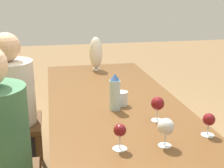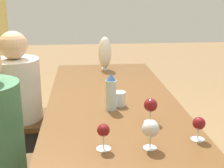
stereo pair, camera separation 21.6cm
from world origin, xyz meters
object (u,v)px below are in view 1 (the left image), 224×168
at_px(water_tumbler, 122,98).
at_px(vase, 96,53).
at_px(wine_glass_2, 166,127).
at_px(chair_far, 3,116).
at_px(wine_glass_0, 120,131).
at_px(wine_glass_3, 158,104).
at_px(person_far, 14,103).
at_px(water_bottle, 115,92).
at_px(wine_glass_1, 209,120).

distance_m(water_tumbler, vase, 0.97).
relative_size(water_tumbler, wine_glass_2, 0.65).
height_order(water_tumbler, chair_far, chair_far).
height_order(water_tumbler, wine_glass_0, wine_glass_0).
bearing_deg(wine_glass_2, wine_glass_3, -12.25).
bearing_deg(chair_far, vase, -63.87).
relative_size(wine_glass_3, chair_far, 0.14).
bearing_deg(wine_glass_3, person_far, 46.52).
bearing_deg(water_tumbler, wine_glass_3, -153.60).
relative_size(water_bottle, water_tumbler, 2.55).
bearing_deg(wine_glass_3, wine_glass_1, -140.25).
relative_size(wine_glass_1, chair_far, 0.12).
relative_size(wine_glass_0, wine_glass_2, 0.90).
xyz_separation_m(wine_glass_0, person_far, (1.13, 0.61, -0.23)).
relative_size(wine_glass_0, person_far, 0.11).
xyz_separation_m(wine_glass_1, wine_glass_3, (0.23, 0.20, 0.02)).
bearing_deg(person_far, wine_glass_1, -134.82).
relative_size(wine_glass_0, wine_glass_3, 0.89).
relative_size(wine_glass_2, person_far, 0.12).
height_order(water_bottle, wine_glass_1, water_bottle).
relative_size(wine_glass_2, chair_far, 0.14).
bearing_deg(wine_glass_2, wine_glass_0, 86.70).
xyz_separation_m(chair_far, person_far, (0.00, -0.09, 0.10)).
bearing_deg(person_far, vase, -61.01).
bearing_deg(wine_glass_2, chair_far, 38.83).
bearing_deg(wine_glass_0, wine_glass_3, -45.03).
bearing_deg(wine_glass_1, water_tumbler, 32.89).
bearing_deg(water_tumbler, person_far, 53.33).
height_order(water_tumbler, person_far, person_far).
distance_m(water_bottle, wine_glass_0, 0.51).
distance_m(wine_glass_2, chair_far, 1.51).
xyz_separation_m(water_tumbler, wine_glass_1, (-0.52, -0.34, 0.04)).
bearing_deg(water_bottle, wine_glass_2, -164.94).
height_order(wine_glass_0, wine_glass_3, wine_glass_3).
bearing_deg(water_bottle, wine_glass_1, -138.59).
distance_m(water_tumbler, wine_glass_1, 0.62).
bearing_deg(chair_far, wine_glass_3, -130.62).
bearing_deg(water_tumbler, water_bottle, 139.15).
distance_m(wine_glass_0, wine_glass_3, 0.41).
xyz_separation_m(wine_glass_2, chair_far, (1.15, 0.92, -0.34)).
distance_m(vase, wine_glass_0, 1.54).
distance_m(wine_glass_1, chair_far, 1.64).
bearing_deg(vase, wine_glass_3, -172.42).
xyz_separation_m(wine_glass_1, person_far, (1.08, 1.09, -0.22)).
distance_m(wine_glass_0, chair_far, 1.37).
xyz_separation_m(wine_glass_0, wine_glass_1, (0.05, -0.48, -0.01)).
bearing_deg(wine_glass_1, person_far, 45.18).
xyz_separation_m(vase, chair_far, (-0.40, 0.82, -0.40)).
distance_m(water_tumbler, person_far, 0.95).
bearing_deg(wine_glass_2, wine_glass_1, -76.07).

